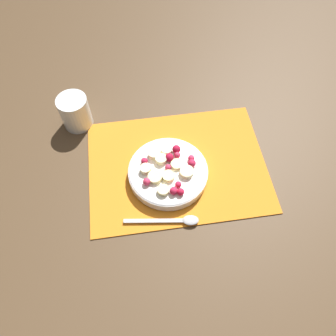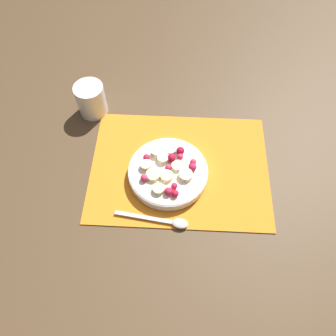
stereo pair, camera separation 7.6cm
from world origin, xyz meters
name	(u,v)px [view 2 (the right image)]	position (x,y,z in m)	size (l,w,h in m)	color
ground_plane	(180,168)	(0.00, 0.00, 0.00)	(3.00, 3.00, 0.00)	#4C3823
placemat	(180,167)	(0.00, 0.00, 0.00)	(0.43, 0.32, 0.01)	orange
fruit_bowl	(168,172)	(-0.03, -0.03, 0.02)	(0.19, 0.19, 0.05)	white
spoon	(165,221)	(-0.03, -0.14, 0.01)	(0.17, 0.04, 0.01)	#B2B2B7
drinking_glass	(91,100)	(-0.24, 0.17, 0.04)	(0.08, 0.08, 0.09)	white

